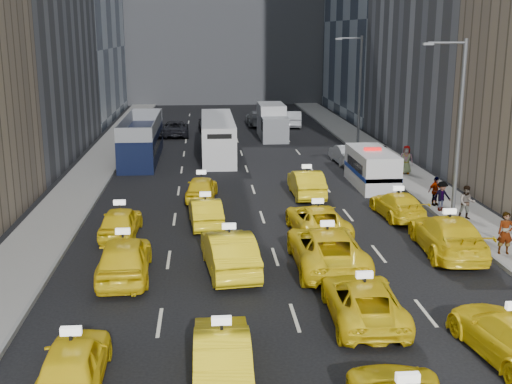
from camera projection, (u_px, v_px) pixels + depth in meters
ground at (304, 346)px, 19.55m from camera, size 160.00×160.00×0.00m
sidewalk_west at (91, 173)px, 42.86m from camera, size 3.00×90.00×0.15m
sidewalk_east at (398, 168)px, 44.53m from camera, size 3.00×90.00×0.15m
curb_west at (113, 173)px, 42.97m from camera, size 0.15×90.00×0.18m
curb_east at (378, 168)px, 44.41m from camera, size 0.15×90.00×0.18m
streetlight_near at (457, 126)px, 30.67m from camera, size 2.15×0.22×9.00m
streetlight_far at (358, 89)px, 50.01m from camera, size 2.15×0.22×9.00m
taxi_4 at (73, 363)px, 17.13m from camera, size 1.76×4.21×1.42m
taxi_5 at (222, 352)px, 17.69m from camera, size 1.55×4.40×1.45m
taxi_6 at (363, 301)px, 21.15m from camera, size 2.48×5.05×1.38m
taxi_7 at (512, 336)px, 18.61m from camera, size 2.64×5.23×1.46m
taxi_8 at (124, 257)px, 24.75m from camera, size 2.16×5.00×1.68m
taxi_9 at (229, 252)px, 25.41m from camera, size 2.33×5.24×1.67m
taxi_10 at (327, 248)px, 25.88m from camera, size 2.76×5.91×1.64m
taxi_11 at (448, 235)px, 27.51m from camera, size 2.74×5.88×1.66m
taxi_12 at (121, 222)px, 29.84m from camera, size 1.82×4.21×1.42m
taxi_13 at (206, 212)px, 31.48m from camera, size 1.80×4.30×1.38m
taxi_14 at (317, 220)px, 30.11m from camera, size 2.68×5.23×1.41m
taxi_15 at (398, 205)px, 32.90m from camera, size 2.14×4.66×1.32m
taxi_16 at (202, 188)px, 36.30m from camera, size 2.00×4.22×1.39m
taxi_17 at (306, 183)px, 37.07m from camera, size 1.66×4.72×1.55m
nypd_van at (372, 169)px, 39.41m from camera, size 2.66×5.80×2.42m
double_decker at (142, 139)px, 47.44m from camera, size 2.87×10.90×3.14m
city_bus at (218, 137)px, 48.93m from camera, size 3.07×11.53×2.95m
box_truck at (272, 122)px, 57.11m from camera, size 2.51×6.62×2.99m
misc_car_0 at (345, 154)px, 46.38m from camera, size 1.68×4.28×1.39m
misc_car_1 at (175, 128)px, 58.45m from camera, size 2.50×5.16×1.41m
misc_car_2 at (258, 118)px, 64.84m from camera, size 2.25×5.38×1.55m
misc_car_3 at (208, 123)px, 61.64m from camera, size 1.97×4.59×1.54m
misc_car_4 at (293, 119)px, 64.16m from camera, size 2.30×4.99×1.59m
pedestrian_0 at (505, 233)px, 27.00m from camera, size 0.71×0.51×1.82m
pedestrian_1 at (467, 203)px, 32.00m from camera, size 0.92×0.66×1.72m
pedestrian_2 at (442, 196)px, 33.52m from camera, size 1.09×0.64×1.58m
pedestrian_3 at (435, 191)px, 34.59m from camera, size 1.01×0.73×1.57m
pedestrian_4 at (406, 160)px, 42.30m from camera, size 1.03×0.81×1.87m
pedestrian_5 at (384, 157)px, 43.84m from camera, size 1.56×0.84×1.62m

